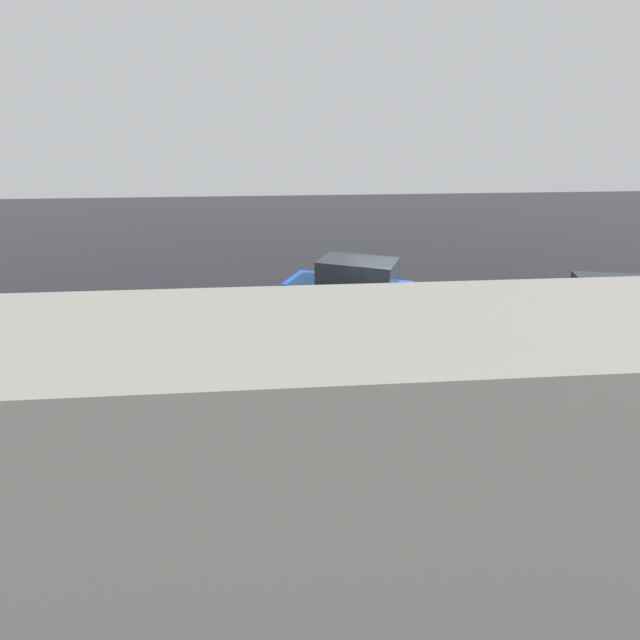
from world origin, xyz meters
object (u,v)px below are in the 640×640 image
at_px(moving_hatchback, 350,291).
at_px(parked_sedan, 612,314).
at_px(fire_hydrant, 281,369).
at_px(pedestrian, 249,363).
at_px(sign_post, 286,349).

bearing_deg(moving_hatchback, parked_sedan, 160.13).
bearing_deg(fire_hydrant, pedestrian, 11.40).
xyz_separation_m(moving_hatchback, sign_post, (2.17, 5.34, 0.55)).
relative_size(fire_hydrant, pedestrian, 0.66).
bearing_deg(fire_hydrant, sign_post, 95.28).
height_order(moving_hatchback, pedestrian, moving_hatchback).
distance_m(fire_hydrant, pedestrian, 0.83).
bearing_deg(pedestrian, sign_post, 126.70).
bearing_deg(moving_hatchback, fire_hydrant, 60.19).
relative_size(pedestrian, sign_post, 0.51).
height_order(moving_hatchback, sign_post, sign_post).
distance_m(parked_sedan, pedestrian, 10.29).
bearing_deg(sign_post, fire_hydrant, -84.72).
xyz_separation_m(parked_sedan, sign_post, (9.27, 2.77, 0.58)).
xyz_separation_m(fire_hydrant, pedestrian, (0.76, 0.15, 0.28)).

